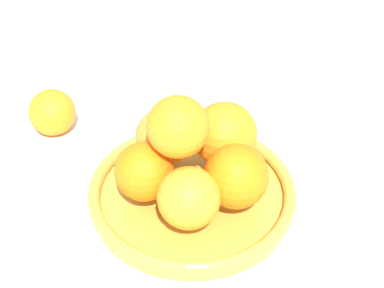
% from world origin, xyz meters
% --- Properties ---
extents(ground_plane, '(4.00, 4.00, 0.00)m').
position_xyz_m(ground_plane, '(0.00, 0.00, 0.00)').
color(ground_plane, silver).
extents(fruit_bowl, '(0.26, 0.26, 0.03)m').
position_xyz_m(fruit_bowl, '(0.00, 0.00, 0.01)').
color(fruit_bowl, gold).
rests_on(fruit_bowl, ground_plane).
extents(orange_pile, '(0.19, 0.20, 0.14)m').
position_xyz_m(orange_pile, '(-0.00, -0.00, 0.08)').
color(orange_pile, orange).
rests_on(orange_pile, fruit_bowl).
extents(stray_orange, '(0.07, 0.07, 0.07)m').
position_xyz_m(stray_orange, '(0.24, -0.05, 0.03)').
color(stray_orange, orange).
rests_on(stray_orange, ground_plane).
extents(napkin_folded, '(0.15, 0.15, 0.01)m').
position_xyz_m(napkin_folded, '(0.11, -0.23, 0.00)').
color(napkin_folded, white).
rests_on(napkin_folded, ground_plane).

